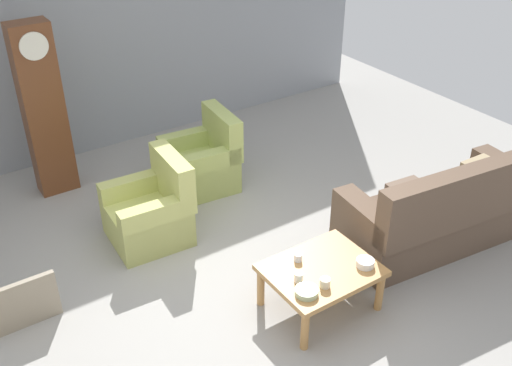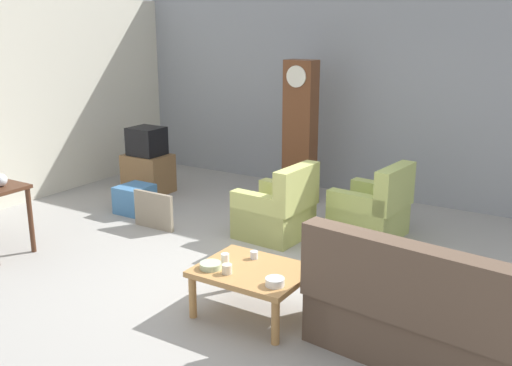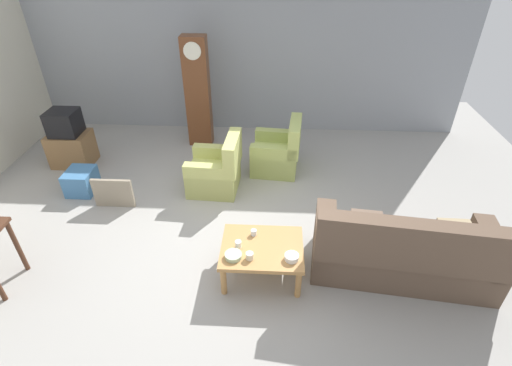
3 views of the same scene
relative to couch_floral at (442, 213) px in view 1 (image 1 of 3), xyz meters
name	(u,v)px [view 1 (image 1 of 3)]	position (x,y,z in m)	size (l,w,h in m)	color
ground_plane	(245,291)	(-2.12, 0.47, -0.35)	(10.40, 10.40, 0.00)	#999691
garage_door_wall	(86,29)	(-2.12, 4.07, 1.25)	(8.40, 0.16, 3.20)	gray
couch_floral	(442,213)	(0.00, 0.00, 0.00)	(2.19, 1.11, 1.04)	brown
armchair_olive_near	(151,213)	(-2.46, 1.74, -0.05)	(0.83, 0.80, 0.92)	#B7BC66
armchair_olive_far	(203,163)	(-1.49, 2.37, -0.05)	(0.86, 0.83, 0.92)	#ACB962
coffee_table_wood	(321,274)	(-1.66, -0.07, 0.03)	(0.96, 0.76, 0.44)	#B27F47
grandfather_clock	(44,111)	(-2.98, 3.28, 0.67)	(0.44, 0.30, 2.03)	brown
framed_picture_leaning	(24,304)	(-3.94, 1.17, -0.12)	(0.60, 0.05, 0.47)	gray
cup_white_porcelain	(299,277)	(-1.94, -0.10, 0.14)	(0.07, 0.07, 0.09)	white
cup_blue_rimmed	(298,257)	(-1.77, 0.12, 0.13)	(0.07, 0.07, 0.07)	silver
cup_cream_tall	(325,283)	(-1.80, -0.28, 0.13)	(0.09, 0.09, 0.08)	beige
bowl_white_stacked	(365,263)	(-1.33, -0.26, 0.13)	(0.16, 0.16, 0.07)	white
bowl_shallow_green	(307,292)	(-1.98, -0.27, 0.12)	(0.20, 0.20, 0.05)	#B2C69E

